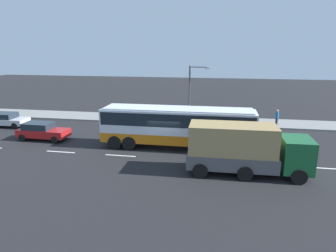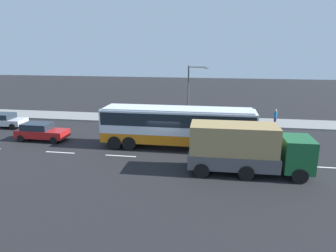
{
  "view_description": "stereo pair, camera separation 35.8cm",
  "coord_description": "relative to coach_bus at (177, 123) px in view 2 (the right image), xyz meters",
  "views": [
    {
      "loc": [
        4.21,
        -22.97,
        7.96
      ],
      "look_at": [
        0.17,
        0.15,
        1.87
      ],
      "focal_mm": 32.36,
      "sensor_mm": 36.0,
      "label": 1
    },
    {
      "loc": [
        3.86,
        -23.03,
        7.96
      ],
      "look_at": [
        0.17,
        0.15,
        1.87
      ],
      "focal_mm": 32.36,
      "sensor_mm": 36.0,
      "label": 2
    }
  ],
  "objects": [
    {
      "name": "ground_plane",
      "position": [
        -0.9,
        -0.38,
        -2.06
      ],
      "size": [
        120.0,
        120.0,
        0.0
      ],
      "primitive_type": "plane",
      "color": "black"
    },
    {
      "name": "sidewalk_curb",
      "position": [
        -0.9,
        9.48,
        -1.98
      ],
      "size": [
        80.0,
        4.0,
        0.15
      ],
      "primitive_type": "cube",
      "color": "gray",
      "rests_on": "ground_plane"
    },
    {
      "name": "lane_centreline",
      "position": [
        -1.54,
        -2.61,
        -2.06
      ],
      "size": [
        27.84,
        0.16,
        0.01
      ],
      "color": "white",
      "rests_on": "ground_plane"
    },
    {
      "name": "coach_bus",
      "position": [
        0.0,
        0.0,
        0.0
      ],
      "size": [
        12.26,
        2.73,
        3.31
      ],
      "rotation": [
        0.0,
        0.0,
        0.0
      ],
      "color": "orange",
      "rests_on": "ground_plane"
    },
    {
      "name": "cargo_truck",
      "position": [
        4.98,
        -4.44,
        -0.33
      ],
      "size": [
        7.72,
        2.68,
        3.25
      ],
      "rotation": [
        0.0,
        0.0,
        0.01
      ],
      "color": "#19592D",
      "rests_on": "ground_plane"
    },
    {
      "name": "car_red_compact",
      "position": [
        -12.15,
        0.19,
        -1.25
      ],
      "size": [
        4.44,
        1.96,
        1.54
      ],
      "rotation": [
        0.0,
        0.0,
        -0.02
      ],
      "color": "#B21919",
      "rests_on": "ground_plane"
    },
    {
      "name": "car_silver_hatch",
      "position": [
        -18.47,
        3.77,
        -1.29
      ],
      "size": [
        4.23,
        2.08,
        1.44
      ],
      "rotation": [
        0.0,
        0.0,
        0.02
      ],
      "color": "silver",
      "rests_on": "ground_plane"
    },
    {
      "name": "pedestrian_near_curb",
      "position": [
        9.07,
        8.08,
        -0.91
      ],
      "size": [
        0.32,
        0.32,
        1.73
      ],
      "rotation": [
        0.0,
        0.0,
        3.6
      ],
      "color": "#38334C",
      "rests_on": "sidewalk_curb"
    },
    {
      "name": "street_lamp",
      "position": [
        0.38,
        7.87,
        1.66
      ],
      "size": [
        2.1,
        0.24,
        6.05
      ],
      "color": "#47474C",
      "rests_on": "sidewalk_curb"
    }
  ]
}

